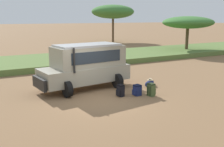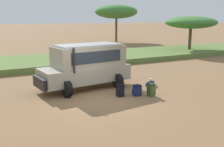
{
  "view_description": "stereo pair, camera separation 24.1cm",
  "coord_description": "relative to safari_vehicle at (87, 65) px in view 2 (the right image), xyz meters",
  "views": [
    {
      "loc": [
        -5.22,
        -10.69,
        3.86
      ],
      "look_at": [
        1.21,
        0.98,
        1.0
      ],
      "focal_mm": 42.0,
      "sensor_mm": 36.0,
      "label": 1
    },
    {
      "loc": [
        -5.0,
        -10.81,
        3.86
      ],
      "look_at": [
        1.21,
        0.98,
        1.0
      ],
      "focal_mm": 42.0,
      "sensor_mm": 36.0,
      "label": 2
    }
  ],
  "objects": [
    {
      "name": "acacia_tree_right_mid",
      "position": [
        15.54,
        8.22,
        2.03
      ],
      "size": [
        5.59,
        5.38,
        4.0
      ],
      "color": "brown",
      "rests_on": "ground_plane"
    },
    {
      "name": "backpack_cluster_center",
      "position": [
        2.22,
        -2.96,
        -0.98
      ],
      "size": [
        0.39,
        0.39,
        0.65
      ],
      "color": "#42562D",
      "rests_on": "ground_plane"
    },
    {
      "name": "backpack_near_rear_wheel",
      "position": [
        0.84,
        -2.28,
        -1.01
      ],
      "size": [
        0.4,
        0.38,
        0.6
      ],
      "color": "black",
      "rests_on": "ground_plane"
    },
    {
      "name": "acacia_tree_centre_back",
      "position": [
        15.01,
        23.99,
        3.45
      ],
      "size": [
        6.93,
        5.93,
        5.84
      ],
      "color": "brown",
      "rests_on": "ground_plane"
    },
    {
      "name": "grass_bank",
      "position": [
        -0.37,
        8.76,
        -1.07
      ],
      "size": [
        120.0,
        7.0,
        0.44
      ],
      "color": "#5B7538",
      "rests_on": "ground_plane"
    },
    {
      "name": "safari_vehicle",
      "position": [
        0.0,
        0.0,
        0.0
      ],
      "size": [
        5.44,
        3.07,
        2.44
      ],
      "color": "gray",
      "rests_on": "ground_plane"
    },
    {
      "name": "duffel_bag_low_black_case",
      "position": [
        3.32,
        -1.35,
        -1.13
      ],
      "size": [
        0.81,
        0.66,
        0.42
      ],
      "color": "navy",
      "rests_on": "ground_plane"
    },
    {
      "name": "backpack_beside_front_wheel",
      "position": [
        1.66,
        -2.54,
        -1.03
      ],
      "size": [
        0.45,
        0.37,
        0.55
      ],
      "color": "navy",
      "rests_on": "ground_plane"
    },
    {
      "name": "ground_plane",
      "position": [
        -0.37,
        -2.38,
        -1.29
      ],
      "size": [
        320.0,
        320.0,
        0.0
      ],
      "primitive_type": "plane",
      "color": "olive"
    }
  ]
}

